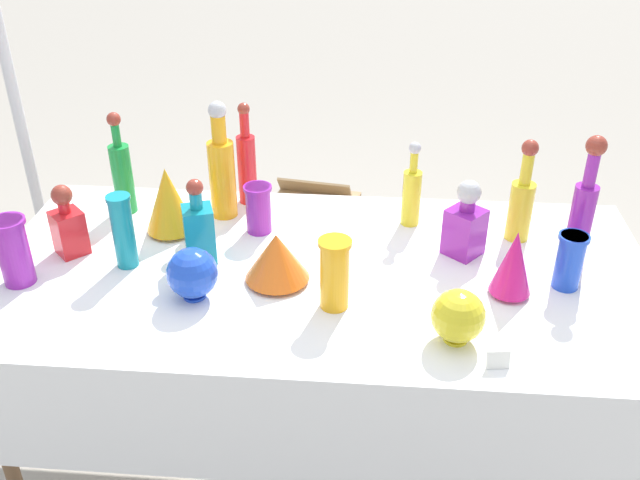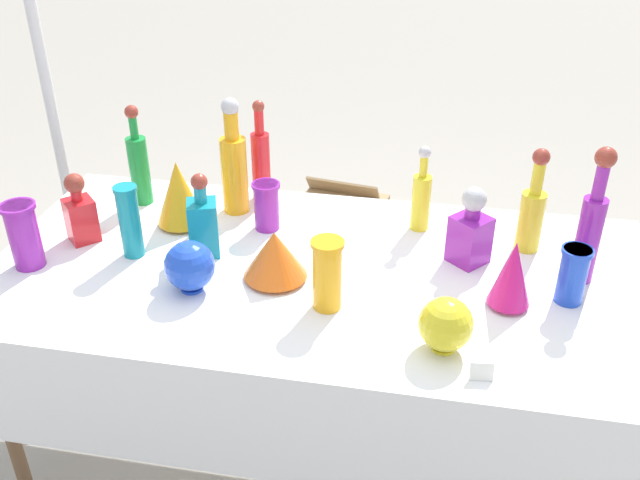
{
  "view_description": "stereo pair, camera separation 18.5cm",
  "coord_description": "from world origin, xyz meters",
  "px_view_note": "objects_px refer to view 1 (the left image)",
  "views": [
    {
      "loc": [
        0.15,
        -1.78,
        1.92
      ],
      "look_at": [
        0.0,
        0.0,
        0.86
      ],
      "focal_mm": 40.0,
      "sensor_mm": 36.0,
      "label": 1
    },
    {
      "loc": [
        0.33,
        -1.76,
        1.92
      ],
      "look_at": [
        0.0,
        0.0,
        0.86
      ],
      "focal_mm": 40.0,
      "sensor_mm": 36.0,
      "label": 2
    }
  ],
  "objects_px": {
    "tall_bottle_0": "(412,192)",
    "fluted_vase_1": "(514,263)",
    "tall_bottle_1": "(247,163)",
    "round_bowl_1": "(192,273)",
    "square_decanter_1": "(199,229)",
    "canopy_pole": "(18,114)",
    "fluted_vase_0": "(168,200)",
    "round_bowl_0": "(458,316)",
    "square_decanter_0": "(465,223)",
    "square_decanter_2": "(68,225)",
    "tall_bottle_2": "(522,201)",
    "slender_vase_1": "(258,207)",
    "tall_bottle_4": "(122,173)",
    "fluted_vase_2": "(277,257)",
    "slender_vase_0": "(123,229)",
    "slender_vase_2": "(570,259)",
    "cardboard_box_behind_left": "(312,235)",
    "slender_vase_3": "(13,250)",
    "slender_vase_4": "(335,272)",
    "tall_bottle_5": "(222,170)",
    "tall_bottle_3": "(583,211)"
  },
  "relations": [
    {
      "from": "tall_bottle_0",
      "to": "fluted_vase_1",
      "type": "relative_size",
      "value": 1.43
    },
    {
      "from": "tall_bottle_1",
      "to": "round_bowl_1",
      "type": "relative_size",
      "value": 2.39
    },
    {
      "from": "square_decanter_1",
      "to": "canopy_pole",
      "type": "xyz_separation_m",
      "value": [
        -0.83,
        0.64,
        0.1
      ]
    },
    {
      "from": "fluted_vase_0",
      "to": "round_bowl_0",
      "type": "bearing_deg",
      "value": -29.25
    },
    {
      "from": "square_decanter_0",
      "to": "square_decanter_2",
      "type": "distance_m",
      "value": 1.21
    },
    {
      "from": "tall_bottle_1",
      "to": "square_decanter_2",
      "type": "xyz_separation_m",
      "value": [
        -0.49,
        -0.39,
        -0.05
      ]
    },
    {
      "from": "square_decanter_2",
      "to": "fluted_vase_0",
      "type": "height_order",
      "value": "square_decanter_2"
    },
    {
      "from": "tall_bottle_0",
      "to": "tall_bottle_2",
      "type": "bearing_deg",
      "value": -11.2
    },
    {
      "from": "tall_bottle_1",
      "to": "square_decanter_2",
      "type": "distance_m",
      "value": 0.62
    },
    {
      "from": "square_decanter_1",
      "to": "slender_vase_1",
      "type": "height_order",
      "value": "square_decanter_1"
    },
    {
      "from": "tall_bottle_4",
      "to": "fluted_vase_2",
      "type": "bearing_deg",
      "value": -34.01
    },
    {
      "from": "slender_vase_0",
      "to": "tall_bottle_1",
      "type": "bearing_deg",
      "value": 56.52
    },
    {
      "from": "square_decanter_1",
      "to": "slender_vase_2",
      "type": "bearing_deg",
      "value": -3.03
    },
    {
      "from": "slender_vase_1",
      "to": "fluted_vase_2",
      "type": "xyz_separation_m",
      "value": [
        0.1,
        -0.29,
        -0.01
      ]
    },
    {
      "from": "fluted_vase_2",
      "to": "cardboard_box_behind_left",
      "type": "bearing_deg",
      "value": 90.98
    },
    {
      "from": "tall_bottle_4",
      "to": "round_bowl_0",
      "type": "bearing_deg",
      "value": -30.19
    },
    {
      "from": "slender_vase_1",
      "to": "slender_vase_2",
      "type": "relative_size",
      "value": 0.95
    },
    {
      "from": "slender_vase_3",
      "to": "slender_vase_4",
      "type": "relative_size",
      "value": 0.98
    },
    {
      "from": "fluted_vase_0",
      "to": "square_decanter_2",
      "type": "bearing_deg",
      "value": -150.69
    },
    {
      "from": "round_bowl_0",
      "to": "canopy_pole",
      "type": "distance_m",
      "value": 1.85
    },
    {
      "from": "fluted_vase_1",
      "to": "fluted_vase_2",
      "type": "bearing_deg",
      "value": 178.81
    },
    {
      "from": "fluted_vase_0",
      "to": "slender_vase_4",
      "type": "bearing_deg",
      "value": -33.42
    },
    {
      "from": "slender_vase_2",
      "to": "tall_bottle_5",
      "type": "bearing_deg",
      "value": 161.95
    },
    {
      "from": "square_decanter_1",
      "to": "fluted_vase_0",
      "type": "distance_m",
      "value": 0.21
    },
    {
      "from": "cardboard_box_behind_left",
      "to": "fluted_vase_2",
      "type": "bearing_deg",
      "value": -89.02
    },
    {
      "from": "canopy_pole",
      "to": "tall_bottle_4",
      "type": "bearing_deg",
      "value": -34.51
    },
    {
      "from": "cardboard_box_behind_left",
      "to": "slender_vase_2",
      "type": "bearing_deg",
      "value": -55.84
    },
    {
      "from": "slender_vase_0",
      "to": "fluted_vase_0",
      "type": "height_order",
      "value": "slender_vase_0"
    },
    {
      "from": "square_decanter_0",
      "to": "slender_vase_0",
      "type": "height_order",
      "value": "square_decanter_0"
    },
    {
      "from": "tall_bottle_2",
      "to": "slender_vase_2",
      "type": "xyz_separation_m",
      "value": [
        0.1,
        -0.27,
        -0.04
      ]
    },
    {
      "from": "tall_bottle_4",
      "to": "canopy_pole",
      "type": "bearing_deg",
      "value": 145.49
    },
    {
      "from": "tall_bottle_1",
      "to": "square_decanter_0",
      "type": "relative_size",
      "value": 1.46
    },
    {
      "from": "tall_bottle_4",
      "to": "cardboard_box_behind_left",
      "type": "distance_m",
      "value": 1.29
    },
    {
      "from": "tall_bottle_1",
      "to": "slender_vase_3",
      "type": "bearing_deg",
      "value": -135.87
    },
    {
      "from": "tall_bottle_2",
      "to": "square_decanter_1",
      "type": "height_order",
      "value": "tall_bottle_2"
    },
    {
      "from": "tall_bottle_0",
      "to": "square_decanter_2",
      "type": "height_order",
      "value": "tall_bottle_0"
    },
    {
      "from": "fluted_vase_0",
      "to": "canopy_pole",
      "type": "bearing_deg",
      "value": 145.55
    },
    {
      "from": "fluted_vase_0",
      "to": "fluted_vase_1",
      "type": "relative_size",
      "value": 1.11
    },
    {
      "from": "canopy_pole",
      "to": "square_decanter_1",
      "type": "bearing_deg",
      "value": -37.45
    },
    {
      "from": "tall_bottle_3",
      "to": "slender_vase_1",
      "type": "distance_m",
      "value": 0.98
    },
    {
      "from": "canopy_pole",
      "to": "fluted_vase_2",
      "type": "bearing_deg",
      "value": -34.24
    },
    {
      "from": "tall_bottle_1",
      "to": "tall_bottle_4",
      "type": "height_order",
      "value": "tall_bottle_1"
    },
    {
      "from": "tall_bottle_3",
      "to": "square_decanter_2",
      "type": "distance_m",
      "value": 1.53
    },
    {
      "from": "tall_bottle_4",
      "to": "round_bowl_0",
      "type": "relative_size",
      "value": 2.42
    },
    {
      "from": "round_bowl_0",
      "to": "tall_bottle_5",
      "type": "bearing_deg",
      "value": 139.51
    },
    {
      "from": "tall_bottle_5",
      "to": "fluted_vase_2",
      "type": "distance_m",
      "value": 0.46
    },
    {
      "from": "fluted_vase_0",
      "to": "tall_bottle_0",
      "type": "bearing_deg",
      "value": 8.87
    },
    {
      "from": "round_bowl_1",
      "to": "canopy_pole",
      "type": "bearing_deg",
      "value": 135.77
    },
    {
      "from": "tall_bottle_0",
      "to": "tall_bottle_1",
      "type": "relative_size",
      "value": 0.8
    },
    {
      "from": "slender_vase_3",
      "to": "tall_bottle_4",
      "type": "bearing_deg",
      "value": 69.26
    }
  ]
}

